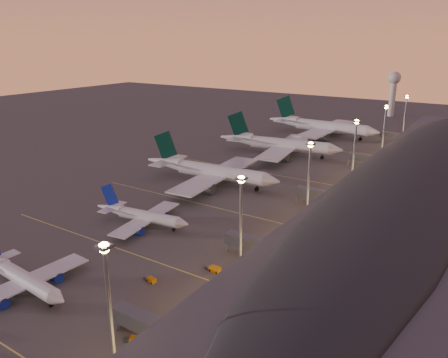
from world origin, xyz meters
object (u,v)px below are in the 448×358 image
airliner_narrow_south (21,277)px  baggage_tug_c (213,269)px  baggage_tug_b (134,340)px  airliner_wide_far (321,126)px  radar_tower (394,86)px  airliner_narrow_north (141,216)px  airliner_wide_near (209,171)px  airliner_wide_mid (279,144)px  baggage_tug_a (129,325)px  baggage_tug_d (150,279)px

airliner_narrow_south → baggage_tug_c: bearing=47.8°
airliner_narrow_south → baggage_tug_b: 34.59m
airliner_wide_far → radar_tower: size_ratio=2.13×
baggage_tug_b → airliner_narrow_north: bearing=107.7°
airliner_narrow_south → radar_tower: radar_tower is taller
airliner_narrow_south → baggage_tug_c: 44.56m
airliner_narrow_south → airliner_narrow_north: bearing=97.2°
airliner_narrow_north → airliner_wide_near: bearing=89.6°
airliner_wide_mid → airliner_narrow_south: bearing=-95.5°
airliner_wide_far → baggage_tug_a: size_ratio=19.16×
airliner_wide_near → baggage_tug_c: bearing=-58.6°
baggage_tug_b → airliner_narrow_south: bearing=156.9°
airliner_wide_mid → baggage_tug_d: 127.99m
airliner_wide_near → baggage_tug_a: (39.27, -84.13, -4.47)m
airliner_narrow_north → airliner_wide_far: bearing=82.6°
airliner_wide_far → baggage_tug_d: (26.90, -178.69, -5.24)m
airliner_wide_near → airliner_wide_far: 110.02m
radar_tower → baggage_tug_c: size_ratio=7.84×
airliner_narrow_south → baggage_tug_c: size_ratio=8.07×
airliner_narrow_south → airliner_wide_far: (-4.65, 197.42, 2.61)m
airliner_narrow_north → baggage_tug_c: (34.49, -11.07, -2.52)m
baggage_tug_b → baggage_tug_d: bearing=100.0°
baggage_tug_b → baggage_tug_d: baggage_tug_b is taller
airliner_wide_far → baggage_tug_b: 200.73m
baggage_tug_b → baggage_tug_d: 21.86m
airliner_wide_far → baggage_tug_d: 180.78m
airliner_narrow_south → baggage_tug_d: 29.20m
airliner_wide_mid → radar_tower: 150.23m
airliner_wide_mid → radar_tower: radar_tower is taller
airliner_narrow_south → baggage_tug_c: airliner_narrow_south is taller
airliner_wide_mid → airliner_wide_far: airliner_wide_far is taller
baggage_tug_a → baggage_tug_b: baggage_tug_a is taller
airliner_narrow_north → radar_tower: radar_tower is taller
baggage_tug_b → baggage_tug_c: 30.39m
airliner_narrow_south → airliner_wide_far: bearing=95.2°
airliner_wide_far → baggage_tug_c: airliner_wide_far is taller
airliner_narrow_south → airliner_wide_mid: (-5.91, 143.49, 2.13)m
airliner_wide_mid → baggage_tug_d: size_ratio=17.80×
airliner_narrow_south → baggage_tug_b: (34.49, 0.61, -2.62)m
airliner_wide_far → airliner_wide_near: bearing=-89.9°
airliner_narrow_north → baggage_tug_a: bearing=-57.6°
radar_tower → baggage_tug_c: radar_tower is taller
airliner_wide_near → baggage_tug_d: airliner_wide_near is taller
airliner_wide_far → baggage_tug_a: (35.24, -194.08, -5.22)m
airliner_wide_mid → radar_tower: size_ratio=1.95×
airliner_narrow_south → baggage_tug_a: (30.59, 3.34, -2.61)m
radar_tower → airliner_wide_near: bearing=-96.2°
airliner_narrow_south → baggage_tug_b: size_ratio=9.07×
airliner_wide_near → baggage_tug_c: airliner_wide_near is taller
baggage_tug_a → airliner_narrow_north: bearing=127.5°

